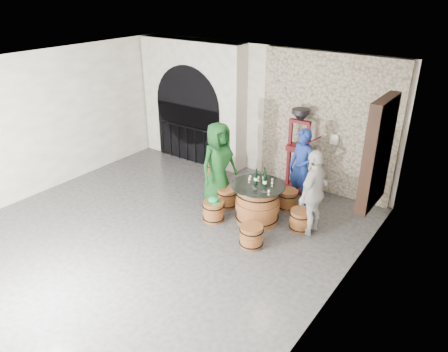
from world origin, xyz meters
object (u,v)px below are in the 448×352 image
Objects in this scene: barrel_stool_right at (301,220)px; barrel_stool_near_left at (213,211)px; side_barrel at (216,172)px; corking_press at (298,145)px; barrel_stool_far at (288,199)px; barrel_stool_near_right at (251,236)px; person_blue at (301,168)px; barrel_table at (257,204)px; wine_bottle_left at (256,178)px; person_white at (314,192)px; barrel_stool_left at (227,197)px; wine_bottle_right at (265,176)px; wine_bottle_center at (265,181)px; person_green at (218,164)px.

barrel_stool_near_left is (-1.63, -0.73, 0.00)m from barrel_stool_right.
side_barrel is 2.12m from corking_press.
barrel_stool_far is 1.69m from barrel_stool_near_left.
person_blue is at bearing 90.95° from barrel_stool_near_right.
wine_bottle_left reaches higher than barrel_table.
barrel_stool_right is 1.00× the size of barrel_stool_near_right.
person_white is at bearing -56.50° from corking_press.
person_blue is (-0.03, 2.04, 0.66)m from barrel_stool_near_right.
barrel_stool_left is 1.61m from barrel_stool_near_right.
person_white is at bearing 58.63° from barrel_stool_near_right.
wine_bottle_right reaches higher than barrel_table.
barrel_stool_far and barrel_stool_near_right have the same top height.
barrel_stool_far is 1.19m from person_white.
wine_bottle_center is 0.20m from wine_bottle_right.
wine_bottle_left is 1.00× the size of wine_bottle_right.
person_green is at bearing -49.66° from side_barrel.
barrel_stool_far is at bearing -121.89° from person_white.
barrel_stool_right is 0.80× the size of side_barrel.
barrel_stool_right is 1.42× the size of wine_bottle_center.
barrel_stool_right is 1.42× the size of wine_bottle_left.
barrel_stool_near_right is at bearing -114.69° from barrel_stool_right.
barrel_stool_left is at bearing 170.92° from wine_bottle_center.
barrel_stool_near_left is at bearing -155.87° from barrel_stool_right.
barrel_stool_near_left is (-1.01, -1.35, 0.00)m from barrel_stool_far.
barrel_stool_near_right is at bearing -65.17° from barrel_table.
side_barrel reaches higher than barrel_stool_right.
barrel_table is at bearing 32.48° from barrel_stool_near_left.
person_green is at bearing -179.62° from barrel_stool_right.
person_green is 2.22m from person_white.
corking_press is (-0.37, 0.54, 0.29)m from person_blue.
wine_bottle_left is at bearing -87.00° from person_green.
barrel_stool_near_left is 1.29m from wine_bottle_right.
barrel_stool_near_left is 1.42× the size of wine_bottle_right.
person_blue reaches higher than barrel_stool_far.
barrel_stool_near_right is 2.78m from corking_press.
wine_bottle_right is (0.03, 0.18, 0.55)m from barrel_table.
barrel_stool_right is 1.29m from person_blue.
barrel_stool_near_left is 0.25× the size of person_green.
barrel_stool_near_right is (1.26, -1.00, 0.00)m from barrel_stool_left.
person_green reaches higher than barrel_stool_near_left.
person_white reaches higher than wine_bottle_right.
barrel_table is 0.63× the size of person_white.
barrel_stool_near_right is 0.23× the size of corking_press.
person_white is 5.35× the size of wine_bottle_right.
barrel_stool_near_right is at bearing -70.99° from wine_bottle_right.
wine_bottle_right is at bearing -23.28° from side_barrel.
barrel_table is 0.92m from barrel_stool_near_right.
person_blue is 3.01× the size of side_barrel.
barrel_stool_near_right is 1.19m from barrel_stool_near_left.
wine_bottle_center is at bearing -9.08° from barrel_stool_left.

